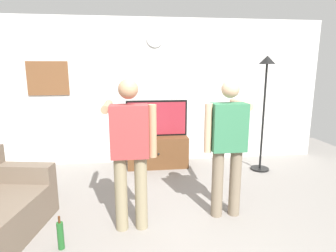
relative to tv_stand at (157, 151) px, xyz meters
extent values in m
cube|color=silver|center=(0.04, 0.35, 1.07)|extent=(6.40, 0.10, 2.70)
cube|color=brown|center=(0.00, 0.00, 0.00)|extent=(1.10, 0.51, 0.57)
sphere|color=black|center=(0.00, -0.27, 0.03)|extent=(0.04, 0.04, 0.04)
cube|color=black|center=(0.00, 0.05, 0.61)|extent=(1.11, 0.06, 0.66)
cube|color=maroon|center=(0.00, 0.02, 0.61)|extent=(1.05, 0.01, 0.60)
cylinder|color=white|center=(0.00, 0.29, 2.04)|extent=(0.31, 0.03, 0.31)
cube|color=brown|center=(-1.92, 0.30, 1.33)|extent=(0.72, 0.04, 0.60)
cylinder|color=black|center=(1.82, -0.45, -0.27)|extent=(0.32, 0.32, 0.03)
cylinder|color=black|center=(1.82, -0.45, 0.66)|extent=(0.04, 0.04, 1.83)
cone|color=black|center=(1.82, -0.45, 1.65)|extent=(0.28, 0.28, 0.14)
cylinder|color=gray|center=(-0.59, -2.06, 0.15)|extent=(0.14, 0.14, 0.86)
cylinder|color=gray|center=(-0.36, -2.06, 0.15)|extent=(0.14, 0.14, 0.86)
cube|color=#A53838|center=(-0.48, -2.06, 0.86)|extent=(0.40, 0.22, 0.57)
sphere|color=tan|center=(-0.48, -2.06, 1.31)|extent=(0.21, 0.21, 0.21)
cylinder|color=tan|center=(-0.72, -1.77, 1.09)|extent=(0.09, 0.58, 0.09)
cube|color=white|center=(-0.72, -1.45, 1.09)|extent=(0.04, 0.12, 0.04)
cylinder|color=tan|center=(-0.23, -2.06, 0.85)|extent=(0.09, 0.09, 0.58)
cylinder|color=#7A6B56|center=(0.57, -1.90, 0.14)|extent=(0.14, 0.14, 0.84)
cylinder|color=#7A6B56|center=(0.79, -1.90, 0.14)|extent=(0.14, 0.14, 0.84)
cube|color=#33724C|center=(0.68, -1.90, 0.84)|extent=(0.41, 0.22, 0.57)
sphere|color=tan|center=(0.68, -1.90, 1.29)|extent=(0.21, 0.21, 0.21)
cylinder|color=tan|center=(0.43, -1.90, 0.83)|extent=(0.09, 0.09, 0.58)
cylinder|color=tan|center=(0.93, -1.61, 1.07)|extent=(0.09, 0.58, 0.09)
cube|color=white|center=(0.93, -1.29, 1.07)|extent=(0.04, 0.12, 0.04)
cube|color=#6B5B4C|center=(-1.85, -1.51, 0.25)|extent=(0.87, 0.35, 0.22)
cylinder|color=#1E5923|center=(-1.19, -2.35, -0.14)|extent=(0.07, 0.07, 0.29)
cylinder|color=#4C2814|center=(-1.19, -2.35, 0.04)|extent=(0.02, 0.02, 0.07)
camera|label=1|loc=(-0.43, -5.02, 1.53)|focal=30.09mm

